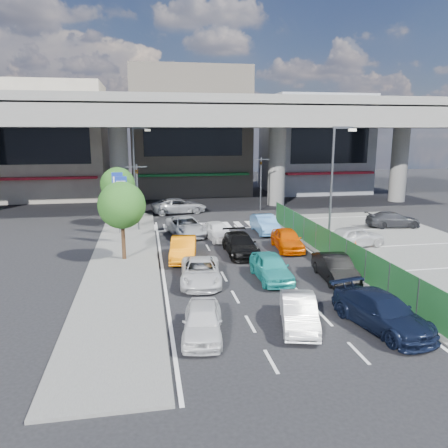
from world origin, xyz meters
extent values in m
plane|color=black|center=(0.00, 0.00, 0.00)|extent=(120.00, 120.00, 0.00)
cube|color=#595956|center=(11.00, 2.00, 0.03)|extent=(12.00, 28.00, 0.06)
cube|color=#595956|center=(-7.00, 4.00, 0.06)|extent=(4.00, 30.00, 0.12)
cylinder|color=slate|center=(-8.00, 22.00, 4.00)|extent=(1.80, 1.80, 8.00)
cylinder|color=slate|center=(8.00, 22.00, 4.00)|extent=(1.80, 1.80, 8.00)
cylinder|color=slate|center=(22.00, 22.00, 4.00)|extent=(1.80, 1.80, 8.00)
cube|color=slate|center=(0.00, 22.00, 9.00)|extent=(64.00, 14.00, 2.00)
cube|color=slate|center=(0.00, 15.20, 10.30)|extent=(64.00, 0.40, 0.90)
cube|color=slate|center=(0.00, 28.80, 10.30)|extent=(64.00, 0.40, 0.90)
cube|color=gray|center=(-16.00, 32.00, 6.50)|extent=(12.00, 10.00, 13.00)
cube|color=#A31422|center=(-16.00, 26.90, 2.80)|extent=(10.80, 1.60, 0.25)
cube|color=black|center=(-16.00, 26.98, 7.15)|extent=(9.60, 0.10, 5.85)
cube|color=gray|center=(0.00, 33.00, 7.50)|extent=(14.00, 10.00, 15.00)
cube|color=#156C2D|center=(0.00, 27.90, 2.80)|extent=(12.60, 1.60, 0.25)
cube|color=black|center=(0.00, 27.98, 8.25)|extent=(11.20, 0.10, 6.75)
cube|color=gray|center=(16.00, 32.00, 6.00)|extent=(12.00, 10.00, 12.00)
cube|color=#A31422|center=(16.00, 26.90, 2.80)|extent=(10.80, 1.60, 0.25)
cube|color=black|center=(16.00, 26.98, 6.60)|extent=(9.60, 0.10, 5.40)
cylinder|color=#595B60|center=(-6.20, 12.00, 2.60)|extent=(0.14, 0.14, 5.20)
cube|color=#595B60|center=(-6.20, 12.00, 5.00)|extent=(1.60, 0.08, 0.08)
imported|color=black|center=(-6.20, 12.00, 4.70)|extent=(0.26, 1.24, 0.50)
cylinder|color=#595B60|center=(5.50, 19.00, 2.60)|extent=(0.14, 0.14, 5.20)
cube|color=#595B60|center=(5.50, 19.00, 5.00)|extent=(1.60, 0.08, 0.08)
imported|color=black|center=(5.50, 19.00, 4.70)|extent=(0.26, 1.24, 0.50)
cylinder|color=#595B60|center=(7.00, 6.00, 4.00)|extent=(0.16, 0.16, 8.00)
cube|color=#595B60|center=(7.60, 6.00, 7.90)|extent=(1.40, 0.15, 0.15)
cube|color=silver|center=(8.30, 6.00, 7.75)|extent=(0.50, 0.22, 0.18)
cylinder|color=#595B60|center=(-6.50, 18.00, 4.00)|extent=(0.16, 0.16, 8.00)
cube|color=#595B60|center=(-5.90, 18.00, 7.90)|extent=(1.40, 0.15, 0.15)
cube|color=silver|center=(-5.20, 18.00, 7.75)|extent=(0.50, 0.22, 0.18)
cylinder|color=#595B60|center=(-7.20, 8.00, 1.10)|extent=(0.10, 0.10, 2.20)
cube|color=navy|center=(-7.20, 8.00, 3.20)|extent=(0.80, 0.12, 3.00)
cube|color=white|center=(-7.20, 7.93, 3.20)|extent=(0.60, 0.02, 2.40)
cylinder|color=#595B60|center=(-7.60, 11.00, 1.10)|extent=(0.10, 0.10, 2.20)
cube|color=navy|center=(-7.60, 11.00, 3.20)|extent=(0.80, 0.12, 3.00)
cube|color=white|center=(-7.60, 10.93, 3.20)|extent=(0.60, 0.02, 2.40)
cylinder|color=#382314|center=(-7.00, 4.00, 1.20)|extent=(0.24, 0.24, 2.40)
sphere|color=#1C4914|center=(-7.00, 4.00, 3.40)|extent=(2.80, 2.80, 2.80)
cylinder|color=#382314|center=(-7.80, 14.50, 1.20)|extent=(0.24, 0.24, 2.40)
sphere|color=#1C4914|center=(-7.80, 14.50, 3.40)|extent=(2.80, 2.80, 2.80)
imported|color=silver|center=(-3.65, -6.73, 0.63)|extent=(2.03, 3.86, 1.25)
imported|color=white|center=(0.24, -6.56, 0.62)|extent=(2.21, 3.98, 1.24)
imported|color=black|center=(3.43, -7.29, 0.69)|extent=(2.89, 5.06, 1.38)
imported|color=silver|center=(-2.96, -0.75, 0.61)|extent=(2.46, 4.56, 1.22)
imported|color=teal|center=(0.75, -0.91, 0.69)|extent=(1.65, 4.06, 1.38)
imported|color=black|center=(4.03, -1.61, 0.67)|extent=(1.74, 4.14, 1.33)
imported|color=orange|center=(-3.45, 3.57, 0.69)|extent=(2.03, 4.35, 1.38)
imported|color=black|center=(0.20, 4.09, 0.66)|extent=(1.89, 4.54, 1.31)
imported|color=#E75500|center=(3.49, 4.65, 0.69)|extent=(1.93, 4.16, 1.38)
imported|color=#A4A6AC|center=(-2.71, 9.92, 0.69)|extent=(3.06, 5.27, 1.38)
imported|color=white|center=(-0.60, 8.11, 0.66)|extent=(2.16, 4.06, 1.31)
imported|color=#4B86C1|center=(3.34, 9.61, 0.69)|extent=(1.48, 4.19, 1.38)
imported|color=#9E9FA5|center=(-2.50, 19.00, 0.72)|extent=(5.43, 3.05, 1.43)
imported|color=beige|center=(8.06, 4.31, 0.77)|extent=(4.46, 2.58, 1.43)
imported|color=#2D2E32|center=(14.01, 9.48, 0.68)|extent=(4.42, 2.15, 1.24)
cone|color=#F1480D|center=(7.55, 3.09, 0.44)|extent=(0.51, 0.51, 0.76)
camera|label=1|loc=(-5.60, -22.02, 7.68)|focal=35.00mm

